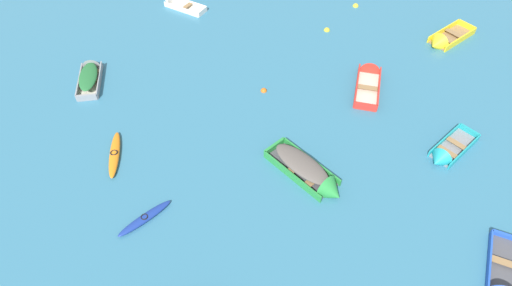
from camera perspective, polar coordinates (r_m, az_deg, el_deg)
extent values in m
cube|color=#99754C|center=(34.23, 24.03, 12.43)|extent=(3.39, 3.21, 0.12)
cube|color=yellow|center=(33.91, 25.06, 12.06)|extent=(2.70, 2.40, 0.48)
cube|color=yellow|center=(34.39, 23.19, 13.26)|extent=(2.70, 2.40, 0.48)
cube|color=yellow|center=(35.54, 25.69, 13.51)|extent=(1.01, 1.11, 0.48)
cone|color=yellow|center=(32.70, 22.36, 11.74)|extent=(1.48, 1.53, 1.33)
cube|color=#937047|center=(34.24, 24.34, 12.89)|extent=(1.10, 1.17, 0.03)
cube|color=#937047|center=(33.43, 23.37, 12.37)|extent=(1.10, 1.17, 0.03)
cube|color=gray|center=(25.94, 24.28, -0.53)|extent=(2.87, 2.88, 0.10)
cube|color=teal|center=(25.74, 25.47, -1.03)|extent=(2.22, 2.24, 0.41)
cube|color=teal|center=(25.94, 23.30, 0.41)|extent=(2.22, 2.24, 0.41)
cube|color=teal|center=(26.96, 25.96, 1.35)|extent=(0.91, 0.91, 0.41)
cone|color=teal|center=(24.70, 22.59, -2.15)|extent=(1.31, 1.30, 1.14)
cube|color=#937047|center=(25.89, 24.61, -0.01)|extent=(0.98, 0.98, 0.03)
cube|color=#937047|center=(25.25, 23.63, -1.03)|extent=(0.98, 0.98, 0.03)
cube|color=beige|center=(27.92, 14.25, 6.84)|extent=(1.89, 3.71, 0.12)
cube|color=red|center=(27.77, 12.97, 7.37)|extent=(0.79, 3.64, 0.47)
cube|color=red|center=(27.86, 15.66, 6.86)|extent=(0.79, 3.64, 0.47)
cube|color=red|center=(26.40, 14.04, 4.60)|extent=(1.30, 0.38, 0.47)
cone|color=red|center=(29.31, 14.59, 9.51)|extent=(1.40, 1.07, 1.27)
cube|color=#937047|center=(27.60, 14.32, 7.01)|extent=(1.23, 0.60, 0.03)
cube|color=beige|center=(29.41, -20.73, 7.36)|extent=(1.69, 3.21, 0.11)
cube|color=gray|center=(29.47, -21.95, 7.44)|extent=(0.68, 3.14, 0.43)
cube|color=gray|center=(29.17, -19.67, 7.76)|extent=(0.68, 3.14, 0.43)
cube|color=gray|center=(28.11, -21.15, 5.53)|extent=(1.18, 0.34, 0.43)
cone|color=gray|center=(30.58, -20.50, 9.61)|extent=(1.27, 0.94, 1.16)
cube|color=#937047|center=(29.13, -20.89, 7.52)|extent=(1.12, 0.53, 0.03)
cube|color=#937047|center=(29.85, -20.70, 8.66)|extent=(1.12, 0.53, 0.03)
ellipsoid|color=#236633|center=(29.12, -20.99, 8.09)|extent=(1.59, 2.94, 0.33)
cube|color=#4C4C51|center=(22.74, 5.89, -3.55)|extent=(3.67, 3.65, 0.11)
cube|color=#288C3D|center=(22.99, 7.16, -2.33)|extent=(2.90, 2.86, 0.43)
cube|color=#288C3D|center=(22.26, 4.64, -4.29)|extent=(2.90, 2.86, 0.43)
cube|color=#288C3D|center=(23.46, 2.39, -0.53)|extent=(1.11, 1.12, 0.43)
cone|color=#288C3D|center=(21.87, 9.89, -6.34)|extent=(1.63, 1.63, 1.39)
cube|color=#937047|center=(22.63, 5.56, -2.86)|extent=(1.21, 1.22, 0.03)
cube|color=#937047|center=(22.19, 7.73, -4.56)|extent=(1.21, 1.22, 0.03)
ellipsoid|color=#59514C|center=(22.34, 5.99, -2.72)|extent=(3.39, 3.37, 0.41)
ellipsoid|color=navy|center=(21.49, -14.25, -9.45)|extent=(2.36, 2.39, 0.26)
torus|color=black|center=(21.40, -14.31, -9.28)|extent=(0.50, 0.50, 0.06)
ellipsoid|color=orange|center=(24.38, -17.91, -1.40)|extent=(1.06, 3.28, 0.29)
torus|color=black|center=(24.29, -17.98, -1.20)|extent=(0.46, 0.46, 0.06)
cube|color=beige|center=(35.10, -9.14, 16.95)|extent=(3.13, 2.28, 0.10)
cube|color=white|center=(34.68, -9.72, 16.74)|extent=(2.82, 1.51, 0.39)
cube|color=white|center=(35.39, -8.63, 17.56)|extent=(2.82, 1.51, 0.39)
cube|color=white|center=(34.18, -6.98, 16.57)|extent=(0.58, 0.99, 0.39)
cone|color=white|center=(35.96, -11.36, 17.73)|extent=(1.11, 1.25, 1.03)
cube|color=#937047|center=(34.90, -8.96, 17.20)|extent=(0.73, 1.00, 0.03)
cube|color=#4C4C51|center=(22.45, 29.52, -13.96)|extent=(2.19, 3.29, 0.08)
cube|color=blue|center=(22.17, 28.06, -13.42)|extent=(1.19, 3.03, 0.34)
cube|color=blue|center=(23.26, 29.78, -10.51)|extent=(1.22, 0.56, 0.34)
cube|color=#937047|center=(22.39, 29.72, -13.36)|extent=(1.19, 0.71, 0.03)
sphere|color=orange|center=(27.02, 1.01, 6.78)|extent=(0.38, 0.38, 0.38)
sphere|color=yellow|center=(32.63, 9.19, 14.25)|extent=(0.43, 0.43, 0.43)
sphere|color=yellow|center=(35.81, 12.81, 16.95)|extent=(0.44, 0.44, 0.44)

